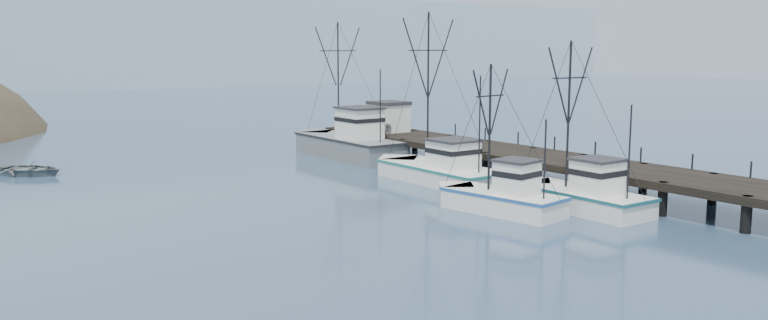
{
  "coord_description": "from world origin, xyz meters",
  "views": [
    {
      "loc": [
        -26.52,
        -24.13,
        9.71
      ],
      "look_at": [
        1.3,
        14.67,
        2.5
      ],
      "focal_mm": 35.0,
      "sensor_mm": 36.0,
      "label": 1
    }
  ],
  "objects_px": {
    "trawler_mid": "(499,198)",
    "trawler_far": "(437,170)",
    "trawler_near": "(578,196)",
    "pier": "(509,154)",
    "pier_shed": "(389,116)",
    "pickup_truck": "(388,123)",
    "motorboat": "(28,175)",
    "work_vessel": "(347,143)"
  },
  "relations": [
    {
      "from": "trawler_far",
      "to": "work_vessel",
      "type": "height_order",
      "value": "trawler_far"
    },
    {
      "from": "trawler_near",
      "to": "pickup_truck",
      "type": "relative_size",
      "value": 1.92
    },
    {
      "from": "trawler_mid",
      "to": "pier_shed",
      "type": "height_order",
      "value": "trawler_mid"
    },
    {
      "from": "trawler_near",
      "to": "pickup_truck",
      "type": "xyz_separation_m",
      "value": [
        4.96,
        26.37,
        1.94
      ]
    },
    {
      "from": "trawler_far",
      "to": "pickup_truck",
      "type": "xyz_separation_m",
      "value": [
        5.8,
        14.15,
        1.94
      ]
    },
    {
      "from": "work_vessel",
      "to": "motorboat",
      "type": "relative_size",
      "value": 2.57
    },
    {
      "from": "trawler_mid",
      "to": "trawler_near",
      "type": "bearing_deg",
      "value": -27.13
    },
    {
      "from": "trawler_near",
      "to": "motorboat",
      "type": "bearing_deg",
      "value": 126.81
    },
    {
      "from": "trawler_mid",
      "to": "pickup_truck",
      "type": "distance_m",
      "value": 25.95
    },
    {
      "from": "trawler_near",
      "to": "pickup_truck",
      "type": "bearing_deg",
      "value": 79.35
    },
    {
      "from": "work_vessel",
      "to": "pickup_truck",
      "type": "height_order",
      "value": "work_vessel"
    },
    {
      "from": "trawler_near",
      "to": "work_vessel",
      "type": "bearing_deg",
      "value": 88.79
    },
    {
      "from": "pier_shed",
      "to": "pickup_truck",
      "type": "relative_size",
      "value": 0.59
    },
    {
      "from": "pier",
      "to": "trawler_mid",
      "type": "height_order",
      "value": "trawler_mid"
    },
    {
      "from": "pier",
      "to": "trawler_far",
      "type": "bearing_deg",
      "value": 168.06
    },
    {
      "from": "work_vessel",
      "to": "motorboat",
      "type": "distance_m",
      "value": 25.92
    },
    {
      "from": "pickup_truck",
      "to": "motorboat",
      "type": "xyz_separation_m",
      "value": [
        -29.51,
        6.43,
        -2.76
      ]
    },
    {
      "from": "trawler_near",
      "to": "work_vessel",
      "type": "distance_m",
      "value": 26.49
    },
    {
      "from": "pickup_truck",
      "to": "pier_shed",
      "type": "bearing_deg",
      "value": -118.94
    },
    {
      "from": "trawler_near",
      "to": "pickup_truck",
      "type": "height_order",
      "value": "trawler_near"
    },
    {
      "from": "pier",
      "to": "trawler_far",
      "type": "xyz_separation_m",
      "value": [
        -6.03,
        1.28,
        -0.87
      ]
    },
    {
      "from": "trawler_mid",
      "to": "pickup_truck",
      "type": "relative_size",
      "value": 1.67
    },
    {
      "from": "pier",
      "to": "pickup_truck",
      "type": "height_order",
      "value": "pickup_truck"
    },
    {
      "from": "trawler_near",
      "to": "motorboat",
      "type": "height_order",
      "value": "trawler_near"
    },
    {
      "from": "trawler_mid",
      "to": "trawler_far",
      "type": "distance_m",
      "value": 10.59
    },
    {
      "from": "trawler_mid",
      "to": "work_vessel",
      "type": "xyz_separation_m",
      "value": [
        4.93,
        24.24,
        0.41
      ]
    },
    {
      "from": "trawler_far",
      "to": "pier_shed",
      "type": "bearing_deg",
      "value": 67.4
    },
    {
      "from": "trawler_near",
      "to": "trawler_mid",
      "type": "bearing_deg",
      "value": 152.87
    },
    {
      "from": "trawler_far",
      "to": "pier_shed",
      "type": "xyz_separation_m",
      "value": [
        5.88,
        14.13,
        2.6
      ]
    },
    {
      "from": "trawler_far",
      "to": "trawler_mid",
      "type": "bearing_deg",
      "value": -109.52
    },
    {
      "from": "work_vessel",
      "to": "pickup_truck",
      "type": "distance_m",
      "value": 4.66
    },
    {
      "from": "trawler_far",
      "to": "pier",
      "type": "bearing_deg",
      "value": -11.94
    },
    {
      "from": "trawler_near",
      "to": "trawler_far",
      "type": "height_order",
      "value": "trawler_far"
    },
    {
      "from": "pier",
      "to": "motorboat",
      "type": "distance_m",
      "value": 36.95
    },
    {
      "from": "pier",
      "to": "trawler_mid",
      "type": "relative_size",
      "value": 4.84
    },
    {
      "from": "work_vessel",
      "to": "trawler_mid",
      "type": "bearing_deg",
      "value": -101.5
    },
    {
      "from": "pickup_truck",
      "to": "motorboat",
      "type": "bearing_deg",
      "value": 58.11
    },
    {
      "from": "trawler_near",
      "to": "trawler_mid",
      "type": "height_order",
      "value": "trawler_near"
    },
    {
      "from": "pier_shed",
      "to": "pier",
      "type": "bearing_deg",
      "value": -89.43
    },
    {
      "from": "trawler_far",
      "to": "pier_shed",
      "type": "relative_size",
      "value": 3.93
    },
    {
      "from": "trawler_near",
      "to": "trawler_far",
      "type": "bearing_deg",
      "value": 93.9
    },
    {
      "from": "trawler_mid",
      "to": "motorboat",
      "type": "height_order",
      "value": "trawler_mid"
    }
  ]
}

